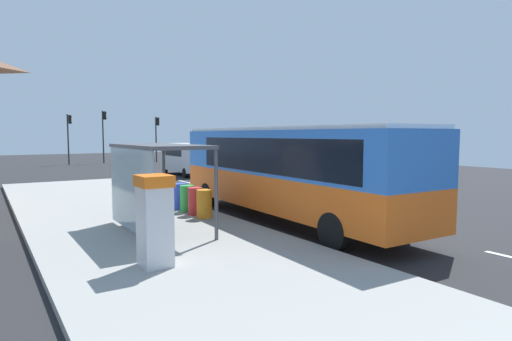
# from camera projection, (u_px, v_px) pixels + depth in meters

# --- Properties ---
(ground_plane) EXTENTS (56.00, 92.00, 0.04)m
(ground_plane) POSITION_uv_depth(u_px,v_px,m) (182.00, 183.00, 26.48)
(ground_plane) COLOR #262628
(sidewalk_platform) EXTENTS (6.20, 30.00, 0.18)m
(sidewalk_platform) POSITION_uv_depth(u_px,v_px,m) (142.00, 229.00, 12.97)
(sidewalk_platform) COLOR #999993
(sidewalk_platform) RESTS_ON ground
(lane_stripe_seg_1) EXTENTS (0.16, 2.20, 0.01)m
(lane_stripe_seg_1) POSITION_uv_depth(u_px,v_px,m) (368.00, 224.00, 14.07)
(lane_stripe_seg_1) COLOR silver
(lane_stripe_seg_1) RESTS_ON ground
(lane_stripe_seg_2) EXTENTS (0.16, 2.20, 0.01)m
(lane_stripe_seg_2) POSITION_uv_depth(u_px,v_px,m) (279.00, 204.00, 18.25)
(lane_stripe_seg_2) COLOR silver
(lane_stripe_seg_2) RESTS_ON ground
(lane_stripe_seg_3) EXTENTS (0.16, 2.20, 0.01)m
(lane_stripe_seg_3) POSITION_uv_depth(u_px,v_px,m) (224.00, 191.00, 22.43)
(lane_stripe_seg_3) COLOR silver
(lane_stripe_seg_3) RESTS_ON ground
(lane_stripe_seg_4) EXTENTS (0.16, 2.20, 0.01)m
(lane_stripe_seg_4) POSITION_uv_depth(u_px,v_px,m) (185.00, 182.00, 26.62)
(lane_stripe_seg_4) COLOR silver
(lane_stripe_seg_4) RESTS_ON ground
(lane_stripe_seg_5) EXTENTS (0.16, 2.20, 0.01)m
(lane_stripe_seg_5) POSITION_uv_depth(u_px,v_px,m) (157.00, 176.00, 30.80)
(lane_stripe_seg_5) COLOR silver
(lane_stripe_seg_5) RESTS_ON ground
(lane_stripe_seg_6) EXTENTS (0.16, 2.20, 0.01)m
(lane_stripe_seg_6) POSITION_uv_depth(u_px,v_px,m) (136.00, 171.00, 34.98)
(lane_stripe_seg_6) COLOR silver
(lane_stripe_seg_6) RESTS_ON ground
(lane_stripe_seg_7) EXTENTS (0.16, 2.20, 0.01)m
(lane_stripe_seg_7) POSITION_uv_depth(u_px,v_px,m) (120.00, 167.00, 39.17)
(lane_stripe_seg_7) COLOR silver
(lane_stripe_seg_7) RESTS_ON ground
(bus) EXTENTS (2.84, 11.08, 3.21)m
(bus) POSITION_uv_depth(u_px,v_px,m) (286.00, 168.00, 14.47)
(bus) COLOR orange
(bus) RESTS_ON ground
(white_van) EXTENTS (2.09, 5.23, 2.30)m
(white_van) POSITION_uv_depth(u_px,v_px,m) (186.00, 157.00, 31.16)
(white_van) COLOR silver
(white_van) RESTS_ON ground
(sedan_near) EXTENTS (1.99, 4.47, 1.52)m
(sedan_near) POSITION_uv_depth(u_px,v_px,m) (137.00, 157.00, 41.41)
(sedan_near) COLOR #A51919
(sedan_near) RESTS_ON ground
(ticket_machine) EXTENTS (0.66, 0.76, 1.94)m
(ticket_machine) POSITION_uv_depth(u_px,v_px,m) (155.00, 220.00, 8.99)
(ticket_machine) COLOR silver
(ticket_machine) RESTS_ON sidewalk_platform
(recycling_bin_orange) EXTENTS (0.52, 0.52, 0.95)m
(recycling_bin_orange) POSITION_uv_depth(u_px,v_px,m) (204.00, 204.00, 14.25)
(recycling_bin_orange) COLOR orange
(recycling_bin_orange) RESTS_ON sidewalk_platform
(recycling_bin_red) EXTENTS (0.52, 0.52, 0.95)m
(recycling_bin_red) POSITION_uv_depth(u_px,v_px,m) (195.00, 201.00, 14.83)
(recycling_bin_red) COLOR red
(recycling_bin_red) RESTS_ON sidewalk_platform
(recycling_bin_green) EXTENTS (0.52, 0.52, 0.95)m
(recycling_bin_green) POSITION_uv_depth(u_px,v_px,m) (187.00, 198.00, 15.42)
(recycling_bin_green) COLOR green
(recycling_bin_green) RESTS_ON sidewalk_platform
(recycling_bin_blue) EXTENTS (0.52, 0.52, 0.95)m
(recycling_bin_blue) POSITION_uv_depth(u_px,v_px,m) (180.00, 196.00, 16.00)
(recycling_bin_blue) COLOR blue
(recycling_bin_blue) RESTS_ON sidewalk_platform
(traffic_light_near_side) EXTENTS (0.49, 0.28, 4.85)m
(traffic_light_near_side) POSITION_uv_depth(u_px,v_px,m) (157.00, 132.00, 45.52)
(traffic_light_near_side) COLOR #2D2D2D
(traffic_light_near_side) RESTS_ON ground
(traffic_light_far_side) EXTENTS (0.49, 0.28, 4.93)m
(traffic_light_far_side) POSITION_uv_depth(u_px,v_px,m) (69.00, 131.00, 41.53)
(traffic_light_far_side) COLOR #2D2D2D
(traffic_light_far_side) RESTS_ON ground
(traffic_light_median) EXTENTS (0.49, 0.28, 5.43)m
(traffic_light_median) POSITION_uv_depth(u_px,v_px,m) (104.00, 129.00, 44.06)
(traffic_light_median) COLOR #2D2D2D
(traffic_light_median) RESTS_ON ground
(bus_shelter) EXTENTS (1.80, 4.00, 2.50)m
(bus_shelter) POSITION_uv_depth(u_px,v_px,m) (149.00, 165.00, 12.11)
(bus_shelter) COLOR #4C4C51
(bus_shelter) RESTS_ON sidewalk_platform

